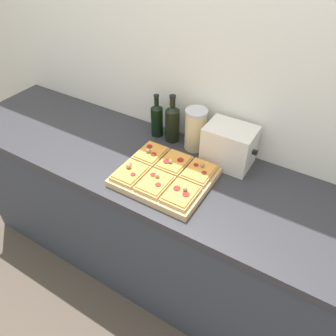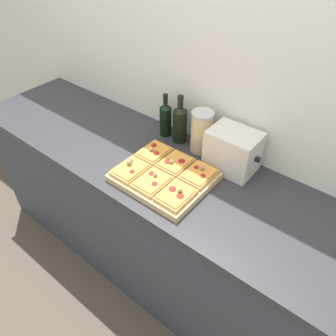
{
  "view_description": "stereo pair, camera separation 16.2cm",
  "coord_description": "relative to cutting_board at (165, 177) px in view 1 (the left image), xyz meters",
  "views": [
    {
      "loc": [
        0.72,
        -0.79,
        2.04
      ],
      "look_at": [
        0.08,
        0.27,
        0.99
      ],
      "focal_mm": 35.0,
      "sensor_mm": 36.0,
      "label": 1
    },
    {
      "loc": [
        0.85,
        -0.7,
        2.04
      ],
      "look_at": [
        0.08,
        0.27,
        0.99
      ],
      "focal_mm": 35.0,
      "sensor_mm": 36.0,
      "label": 2
    }
  ],
  "objects": [
    {
      "name": "ground_plane",
      "position": [
        -0.08,
        -0.24,
        -0.96
      ],
      "size": [
        12.0,
        12.0,
        0.0
      ],
      "primitive_type": "plane",
      "color": "#4C4238"
    },
    {
      "name": "wall_back",
      "position": [
        -0.08,
        0.44,
        0.29
      ],
      "size": [
        6.0,
        0.06,
        2.5
      ],
      "color": "silver",
      "rests_on": "ground_plane"
    },
    {
      "name": "kitchen_counter",
      "position": [
        -0.08,
        0.08,
        -0.49
      ],
      "size": [
        2.63,
        0.67,
        0.94
      ],
      "color": "#333842",
      "rests_on": "ground_plane"
    },
    {
      "name": "cutting_board",
      "position": [
        0.0,
        0.0,
        0.0
      ],
      "size": [
        0.45,
        0.38,
        0.04
      ],
      "primitive_type": "cube",
      "color": "tan",
      "rests_on": "kitchen_counter"
    },
    {
      "name": "pizza_slice_back_left",
      "position": [
        -0.14,
        0.09,
        0.03
      ],
      "size": [
        0.13,
        0.17,
        0.05
      ],
      "color": "tan",
      "rests_on": "cutting_board"
    },
    {
      "name": "pizza_slice_back_center",
      "position": [
        -0.0,
        0.09,
        0.03
      ],
      "size": [
        0.13,
        0.17,
        0.05
      ],
      "color": "tan",
      "rests_on": "cutting_board"
    },
    {
      "name": "pizza_slice_back_right",
      "position": [
        0.14,
        0.09,
        0.03
      ],
      "size": [
        0.13,
        0.17,
        0.05
      ],
      "color": "tan",
      "rests_on": "cutting_board"
    },
    {
      "name": "pizza_slice_front_left",
      "position": [
        -0.14,
        -0.09,
        0.03
      ],
      "size": [
        0.13,
        0.17,
        0.06
      ],
      "color": "tan",
      "rests_on": "cutting_board"
    },
    {
      "name": "pizza_slice_front_center",
      "position": [
        -0.0,
        -0.09,
        0.03
      ],
      "size": [
        0.13,
        0.17,
        0.05
      ],
      "color": "tan",
      "rests_on": "cutting_board"
    },
    {
      "name": "pizza_slice_front_right",
      "position": [
        0.14,
        -0.09,
        0.03
      ],
      "size": [
        0.13,
        0.17,
        0.05
      ],
      "color": "tan",
      "rests_on": "cutting_board"
    },
    {
      "name": "olive_oil_bottle",
      "position": [
        -0.25,
        0.32,
        0.09
      ],
      "size": [
        0.07,
        0.07,
        0.26
      ],
      "color": "black",
      "rests_on": "kitchen_counter"
    },
    {
      "name": "wine_bottle",
      "position": [
        -0.15,
        0.32,
        0.1
      ],
      "size": [
        0.08,
        0.08,
        0.28
      ],
      "color": "black",
      "rests_on": "kitchen_counter"
    },
    {
      "name": "grain_jar_tall",
      "position": [
        -0.0,
        0.32,
        0.1
      ],
      "size": [
        0.12,
        0.12,
        0.24
      ],
      "color": "beige",
      "rests_on": "kitchen_counter"
    },
    {
      "name": "toaster_oven",
      "position": [
        0.21,
        0.29,
        0.09
      ],
      "size": [
        0.27,
        0.18,
        0.22
      ],
      "color": "beige",
      "rests_on": "kitchen_counter"
    }
  ]
}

